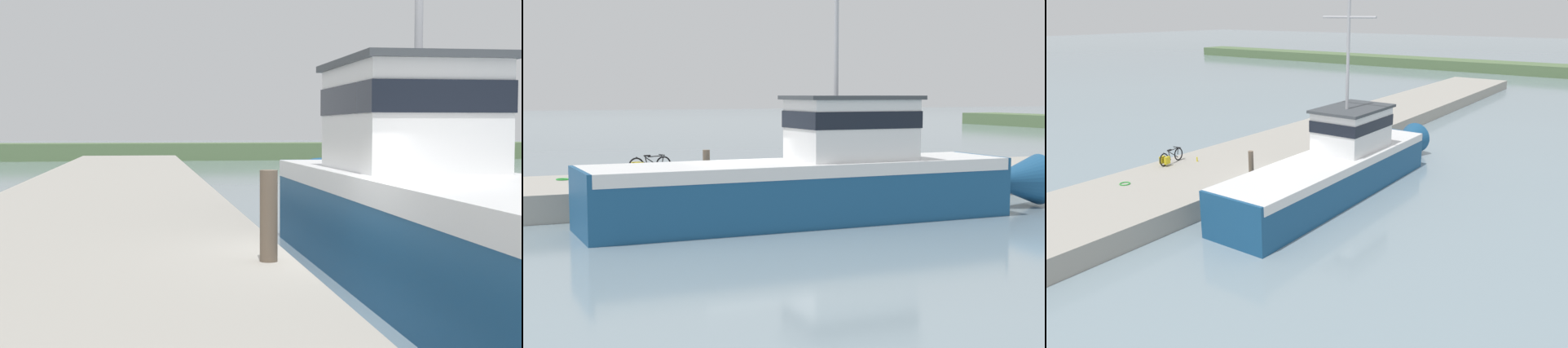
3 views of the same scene
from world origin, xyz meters
TOP-DOWN VIEW (x-y plane):
  - ground_plane at (0.00, 0.00)m, footprint 320.00×320.00m
  - dock_pier at (-3.63, 0.00)m, footprint 5.68×80.00m
  - fishing_boat_main at (1.86, 2.24)m, footprint 2.96×15.35m
  - bicycle_touring at (-5.61, -1.36)m, footprint 0.65×1.70m
  - mooring_post at (-1.15, -0.51)m, footprint 0.22×0.22m
  - hose_coil at (-4.80, -4.46)m, footprint 0.45×0.45m
  - water_bottle_by_bike at (-4.85, -0.31)m, footprint 0.07×0.07m

SIDE VIEW (x-z plane):
  - ground_plane at x=0.00m, z-range 0.00..0.00m
  - dock_pier at x=-3.63m, z-range 0.00..0.86m
  - hose_coil at x=-4.80m, z-range 0.86..0.91m
  - water_bottle_by_bike at x=-4.85m, z-range 0.86..1.09m
  - bicycle_touring at x=-5.61m, z-range 0.83..1.53m
  - fishing_boat_main at x=1.86m, z-range -3.10..5.81m
  - mooring_post at x=-1.15m, z-range 0.86..2.02m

